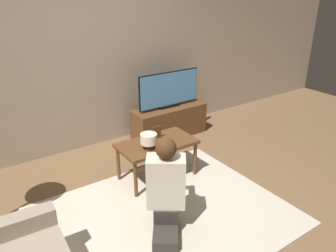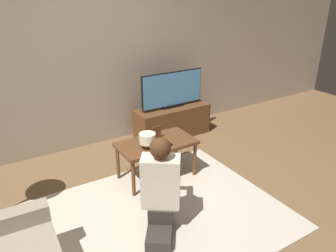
{
  "view_description": "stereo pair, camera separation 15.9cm",
  "coord_description": "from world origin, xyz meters",
  "px_view_note": "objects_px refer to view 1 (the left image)",
  "views": [
    {
      "loc": [
        -1.44,
        -2.16,
        2.1
      ],
      "look_at": [
        0.51,
        0.7,
        0.6
      ],
      "focal_mm": 35.0,
      "sensor_mm": 36.0,
      "label": 1
    },
    {
      "loc": [
        -1.31,
        -2.25,
        2.1
      ],
      "look_at": [
        0.51,
        0.7,
        0.6
      ],
      "focal_mm": 35.0,
      "sensor_mm": 36.0,
      "label": 2
    }
  ],
  "objects_px": {
    "tv": "(169,90)",
    "person_kneeling": "(166,186)",
    "coffee_table": "(157,146)",
    "table_lamp": "(149,140)"
  },
  "relations": [
    {
      "from": "table_lamp",
      "to": "coffee_table",
      "type": "bearing_deg",
      "value": 26.08
    },
    {
      "from": "coffee_table",
      "to": "person_kneeling",
      "type": "distance_m",
      "value": 0.88
    },
    {
      "from": "tv",
      "to": "coffee_table",
      "type": "height_order",
      "value": "tv"
    },
    {
      "from": "person_kneeling",
      "to": "table_lamp",
      "type": "distance_m",
      "value": 0.76
    },
    {
      "from": "tv",
      "to": "person_kneeling",
      "type": "distance_m",
      "value": 2.07
    },
    {
      "from": "tv",
      "to": "coffee_table",
      "type": "relative_size",
      "value": 1.12
    },
    {
      "from": "tv",
      "to": "coffee_table",
      "type": "xyz_separation_m",
      "value": [
        -0.78,
        -0.9,
        -0.31
      ]
    },
    {
      "from": "tv",
      "to": "person_kneeling",
      "type": "bearing_deg",
      "value": -125.27
    },
    {
      "from": "tv",
      "to": "table_lamp",
      "type": "bearing_deg",
      "value": -133.9
    },
    {
      "from": "coffee_table",
      "to": "table_lamp",
      "type": "relative_size",
      "value": 4.87
    }
  ]
}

